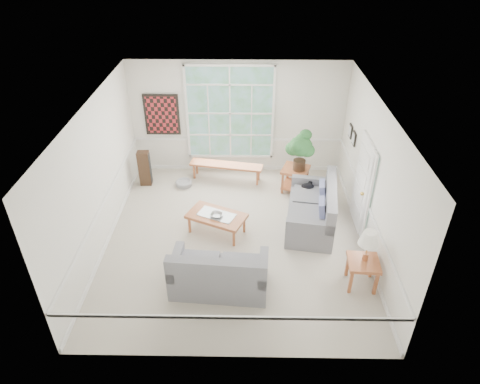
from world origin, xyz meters
name	(u,v)px	position (x,y,z in m)	size (l,w,h in m)	color
floor	(235,237)	(0.00, 0.00, -0.01)	(5.50, 6.00, 0.01)	#B2A999
ceiling	(234,107)	(0.00, 0.00, 3.00)	(5.50, 6.00, 0.02)	white
wall_back	(238,118)	(0.00, 3.00, 1.50)	(5.50, 0.02, 3.00)	silver
wall_front	(229,290)	(0.00, -3.00, 1.50)	(5.50, 0.02, 3.00)	silver
wall_left	(97,177)	(-2.75, 0.00, 1.50)	(0.02, 6.00, 3.00)	silver
wall_right	(373,180)	(2.75, 0.00, 1.50)	(0.02, 6.00, 3.00)	silver
window_back	(230,113)	(-0.20, 2.96, 1.65)	(2.30, 0.08, 2.40)	white
entry_door	(361,183)	(2.71, 0.60, 1.05)	(0.08, 0.90, 2.10)	white
door_sidelight	(369,195)	(2.71, -0.03, 1.15)	(0.08, 0.26, 1.90)	white
wall_art	(162,115)	(-1.95, 2.95, 1.60)	(0.90, 0.06, 1.10)	#59181A
wall_frame_near	(354,138)	(2.71, 1.75, 1.55)	(0.04, 0.26, 0.32)	black
wall_frame_far	(350,131)	(2.71, 2.15, 1.55)	(0.04, 0.26, 0.32)	black
loveseat_right	(311,206)	(1.67, 0.49, 0.52)	(0.99, 1.91, 1.04)	slate
loveseat_front	(219,268)	(-0.26, -1.47, 0.48)	(1.78, 0.92, 0.96)	slate
coffee_table	(217,223)	(-0.41, 0.19, 0.23)	(1.24, 0.68, 0.46)	#AA5A32
pewter_bowl	(216,215)	(-0.40, 0.14, 0.50)	(0.31, 0.31, 0.08)	#A4A4A9
window_bench	(226,172)	(-0.30, 2.45, 0.22)	(1.90, 0.37, 0.44)	#AA5A32
end_table	(295,179)	(1.45, 1.94, 0.32)	(0.63, 0.63, 0.63)	#AA5A32
houseplant	(300,151)	(1.52, 1.88, 1.15)	(0.61, 0.61, 1.04)	#255929
side_table	(362,273)	(2.40, -1.37, 0.29)	(0.57, 0.57, 0.58)	#AA5A32
table_lamp	(368,246)	(2.43, -1.32, 0.90)	(0.37, 0.37, 0.64)	silver
pet_bed	(184,183)	(-1.39, 2.11, 0.06)	(0.44, 0.44, 0.13)	gray
floor_speaker	(145,168)	(-2.37, 2.17, 0.47)	(0.29, 0.23, 0.93)	#382517
cat	(308,186)	(1.66, 1.18, 0.60)	(0.30, 0.21, 0.14)	black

